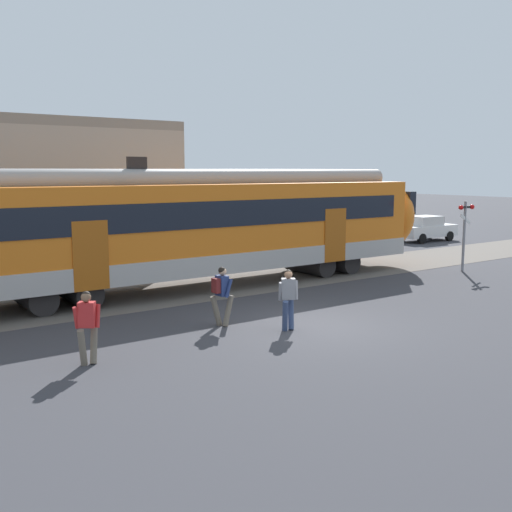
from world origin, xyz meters
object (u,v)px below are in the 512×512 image
at_px(crossing_signal, 465,225).
at_px(pedestrian_grey, 288,294).
at_px(pedestrian_navy, 221,291).
at_px(parked_car_white, 426,228).
at_px(parked_car_black, 363,234).
at_px(pedestrian_red, 87,321).

bearing_deg(crossing_signal, pedestrian_grey, -165.56).
relative_size(pedestrian_navy, parked_car_white, 0.41).
relative_size(pedestrian_navy, parked_car_black, 0.41).
xyz_separation_m(pedestrian_navy, parked_car_white, (21.01, 9.92, -0.21)).
xyz_separation_m(pedestrian_navy, pedestrian_grey, (1.24, -1.39, 0.00)).
distance_m(pedestrian_red, pedestrian_grey, 5.41).
distance_m(pedestrian_red, crossing_signal, 17.65).
bearing_deg(parked_car_white, pedestrian_red, -156.39).
relative_size(parked_car_black, crossing_signal, 1.35).
bearing_deg(pedestrian_navy, crossing_signal, 7.31).
xyz_separation_m(pedestrian_red, pedestrian_navy, (4.16, 1.08, 0.00)).
relative_size(pedestrian_red, parked_car_black, 0.41).
distance_m(pedestrian_red, parked_car_black, 22.71).
height_order(pedestrian_red, pedestrian_navy, same).
relative_size(pedestrian_grey, crossing_signal, 0.56).
height_order(parked_car_black, parked_car_white, same).
xyz_separation_m(pedestrian_red, parked_car_black, (19.84, 11.04, -0.21)).
bearing_deg(pedestrian_navy, parked_car_white, 25.28).
bearing_deg(pedestrian_red, parked_car_white, 23.61).
relative_size(pedestrian_grey, parked_car_white, 0.41).
bearing_deg(pedestrian_grey, pedestrian_red, 176.70).
bearing_deg(crossing_signal, parked_car_white, 46.63).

